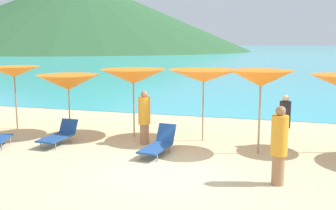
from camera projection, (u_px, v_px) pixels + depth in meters
ground_plane at (225, 109)px, 19.54m from camera, size 50.00×100.00×0.30m
ocean_water at (276, 48)px, 225.35m from camera, size 650.00×440.00×0.02m
headland_hill at (79, 14)px, 153.33m from camera, size 134.79×134.79×28.72m
umbrella_1 at (14, 72)px, 14.13m from camera, size 1.81×1.81×2.32m
umbrella_2 at (68, 82)px, 13.12m from camera, size 2.27×2.27×2.11m
umbrella_3 at (133, 77)px, 12.90m from camera, size 2.34×2.34×2.31m
umbrella_4 at (203, 76)px, 12.36m from camera, size 2.43×2.43×2.33m
umbrella_5 at (261, 79)px, 10.88m from camera, size 1.86×1.86×2.41m
lounge_chair_0 at (159, 144)px, 11.13m from camera, size 0.74×1.65×0.76m
lounge_chair_1 at (59, 135)px, 12.21m from camera, size 0.66×1.52×0.70m
beachgoer_0 at (144, 116)px, 12.17m from camera, size 0.38×0.38×1.70m
beachgoer_1 at (279, 144)px, 8.62m from camera, size 0.37×0.37×1.80m
beachgoer_4 at (285, 120)px, 11.77m from camera, size 0.34×0.34×1.62m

